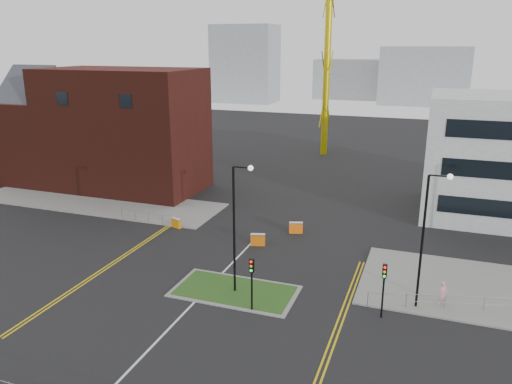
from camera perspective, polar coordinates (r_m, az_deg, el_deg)
ground at (r=30.26m, az=-12.10°, el=-17.17°), size 200.00×200.00×0.00m
pavement_left at (r=57.31m, az=-17.73°, el=-1.05°), size 28.00×8.00×0.12m
island_kerb at (r=35.54m, az=-2.43°, el=-11.26°), size 8.60×4.60×0.08m
grass_island at (r=35.53m, az=-2.43°, el=-11.23°), size 8.00×4.00×0.12m
brick_building at (r=62.20m, az=-17.16°, el=6.79°), size 24.20×10.07×14.24m
streetlamp_island at (r=33.30m, az=-2.19°, el=-3.12°), size 1.46×0.36×9.18m
streetlamp_right_near at (r=33.02m, az=18.96°, el=-4.22°), size 1.46×0.36×9.18m
traffic_light_island at (r=32.07m, az=-0.50°, el=-9.42°), size 0.28×0.33×3.65m
traffic_light_right at (r=32.32m, az=14.42°, el=-9.77°), size 0.28×0.33×3.65m
railing_left at (r=49.01m, az=-12.18°, el=-2.73°), size 6.05×0.05×1.10m
centre_line at (r=31.68m, az=-10.15°, el=-15.36°), size 0.15×30.00×0.01m
yellow_left_a at (r=42.07m, az=-15.50°, el=-7.35°), size 0.12×24.00×0.01m
yellow_left_b at (r=41.90m, az=-15.16°, el=-7.41°), size 0.12×24.00×0.01m
yellow_right_a at (r=32.07m, az=9.11°, el=-14.88°), size 0.12×20.00×0.01m
yellow_right_b at (r=32.02m, az=9.66°, el=-14.95°), size 0.12×20.00×0.01m
skyline_a at (r=151.15m, az=-1.23°, el=14.42°), size 18.00×12.00×22.00m
skyline_b at (r=151.36m, az=18.66°, el=12.45°), size 24.00×12.00×16.00m
skyline_d at (r=162.90m, az=12.24°, el=12.45°), size 30.00×12.00×12.00m
pedestrian at (r=35.67m, az=20.56°, el=-10.83°), size 0.74×0.70×1.69m
barrier_left at (r=47.61m, az=-9.11°, el=-3.47°), size 1.12×0.73×0.90m
barrier_mid at (r=45.77m, az=4.58°, el=-4.04°), size 1.29×0.77×1.03m
barrier_right at (r=42.91m, az=0.22°, el=-5.41°), size 1.30×0.75×1.04m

